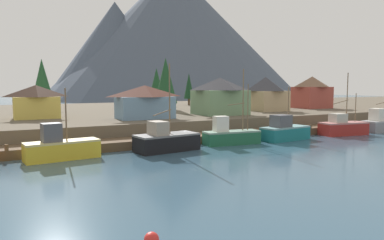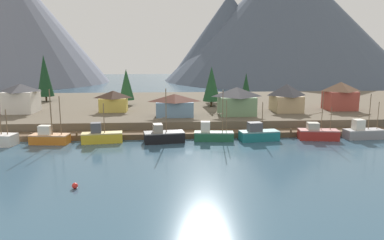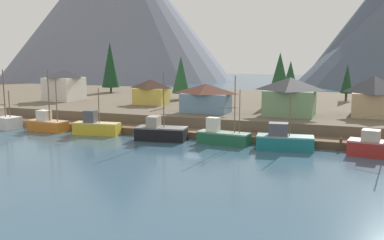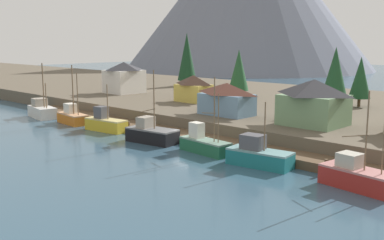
% 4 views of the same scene
% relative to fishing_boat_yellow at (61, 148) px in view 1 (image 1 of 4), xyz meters
% --- Properties ---
extents(ground_plane, '(400.00, 400.00, 1.00)m').
position_rel_fishing_boat_yellow_xyz_m(ground_plane, '(15.21, 21.69, -1.70)').
color(ground_plane, '#335166').
extents(dock, '(80.00, 4.00, 1.60)m').
position_rel_fishing_boat_yellow_xyz_m(dock, '(15.21, 3.68, -0.70)').
color(dock, brown).
rests_on(dock, ground_plane).
extents(shoreline_bank, '(400.00, 56.00, 2.50)m').
position_rel_fishing_boat_yellow_xyz_m(shoreline_bank, '(15.21, 33.69, 0.05)').
color(shoreline_bank, brown).
rests_on(shoreline_bank, ground_plane).
extents(mountain_central_peak, '(71.13, 71.13, 49.52)m').
position_rel_fishing_boat_yellow_xyz_m(mountain_central_peak, '(48.18, 150.51, 23.56)').
color(mountain_central_peak, '#475160').
rests_on(mountain_central_peak, ground_plane).
extents(mountain_east_peak, '(140.20, 140.20, 71.55)m').
position_rel_fishing_boat_yellow_xyz_m(mountain_east_peak, '(80.71, 150.87, 34.58)').
color(mountain_east_peak, '#475160').
rests_on(mountain_east_peak, ground_plane).
extents(fishing_boat_yellow, '(7.32, 3.10, 7.08)m').
position_rel_fishing_boat_yellow_xyz_m(fishing_boat_yellow, '(0.00, 0.00, 0.00)').
color(fishing_boat_yellow, gold).
rests_on(fishing_boat_yellow, ground_plane).
extents(fishing_boat_black, '(7.44, 3.95, 9.72)m').
position_rel_fishing_boat_yellow_xyz_m(fishing_boat_black, '(11.07, -0.47, -0.02)').
color(fishing_boat_black, black).
rests_on(fishing_boat_black, ground_plane).
extents(fishing_boat_green, '(7.28, 2.90, 9.33)m').
position_rel_fishing_boat_yellow_xyz_m(fishing_boat_green, '(20.05, 0.14, -0.10)').
color(fishing_boat_green, '#1E5B3D').
rests_on(fishing_boat_green, ground_plane).
extents(fishing_boat_teal, '(7.38, 3.56, 7.10)m').
position_rel_fishing_boat_yellow_xyz_m(fishing_boat_teal, '(28.38, -0.25, 0.01)').
color(fishing_boat_teal, '#196B70').
rests_on(fishing_boat_teal, ground_plane).
extents(fishing_boat_red, '(7.40, 3.64, 9.12)m').
position_rel_fishing_boat_yellow_xyz_m(fishing_boat_red, '(39.53, -0.26, -0.05)').
color(fishing_boat_red, maroon).
rests_on(fishing_boat_red, ground_plane).
extents(fishing_boat_grey, '(7.29, 3.19, 8.44)m').
position_rel_fishing_boat_yellow_xyz_m(fishing_boat_grey, '(48.27, -0.06, -0.01)').
color(fishing_boat_grey, gray).
rests_on(fishing_boat_grey, ground_plane).
extents(house_tan, '(6.51, 7.30, 6.34)m').
position_rel_fishing_boat_yellow_xyz_m(house_tan, '(39.24, 17.46, 4.55)').
color(house_tan, tan).
rests_on(house_tan, shoreline_bank).
extents(house_red, '(7.09, 5.77, 6.61)m').
position_rel_fishing_boat_yellow_xyz_m(house_red, '(52.82, 19.12, 4.68)').
color(house_red, '#9E4238').
rests_on(house_red, shoreline_bank).
extents(house_blue, '(8.21, 4.80, 4.80)m').
position_rel_fishing_boat_yellow_xyz_m(house_blue, '(13.37, 12.45, 3.75)').
color(house_blue, '#6689A8').
rests_on(house_blue, shoreline_bank).
extents(house_green, '(8.00, 6.96, 6.04)m').
position_rel_fishing_boat_yellow_xyz_m(house_green, '(26.96, 13.83, 4.39)').
color(house_green, '#6B8E66').
rests_on(house_green, shoreline_bank).
extents(house_yellow, '(6.46, 4.34, 4.84)m').
position_rel_fishing_boat_yellow_xyz_m(house_yellow, '(-0.56, 19.92, 3.78)').
color(house_yellow, gold).
rests_on(house_yellow, shoreline_bank).
extents(conifer_near_left, '(2.45, 2.45, 7.65)m').
position_rel_fishing_boat_yellow_xyz_m(conifer_near_left, '(34.84, 40.69, 5.88)').
color(conifer_near_left, '#4C3823').
rests_on(conifer_near_left, shoreline_bank).
extents(conifer_near_right, '(4.40, 4.40, 10.06)m').
position_rel_fishing_boat_yellow_xyz_m(conifer_near_right, '(23.04, 27.26, 6.98)').
color(conifer_near_right, '#4C3823').
rests_on(conifer_near_right, shoreline_bank).
extents(conifer_mid_right, '(3.58, 3.58, 8.38)m').
position_rel_fishing_boat_yellow_xyz_m(conifer_mid_right, '(24.02, 34.42, 6.21)').
color(conifer_mid_right, '#4C3823').
rests_on(conifer_mid_right, shoreline_bank).
extents(conifer_back_left, '(3.92, 3.92, 9.34)m').
position_rel_fishing_boat_yellow_xyz_m(conifer_back_left, '(1.33, 30.68, 6.65)').
color(conifer_back_left, '#4C3823').
rests_on(conifer_back_left, shoreline_bank).
extents(channel_buoy, '(0.70, 0.70, 0.70)m').
position_rel_fishing_boat_yellow_xyz_m(channel_buoy, '(0.81, -22.58, -0.85)').
color(channel_buoy, red).
rests_on(channel_buoy, ground_plane).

